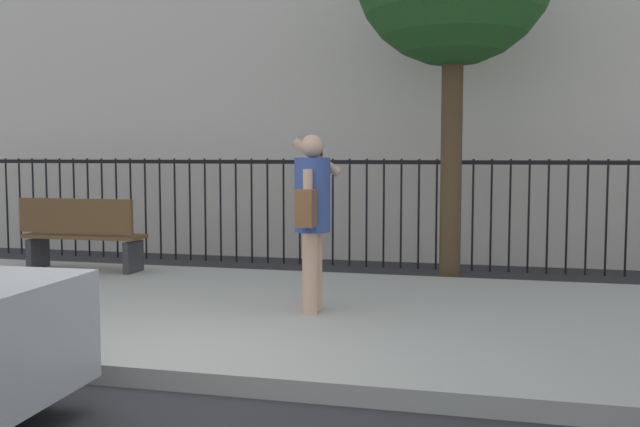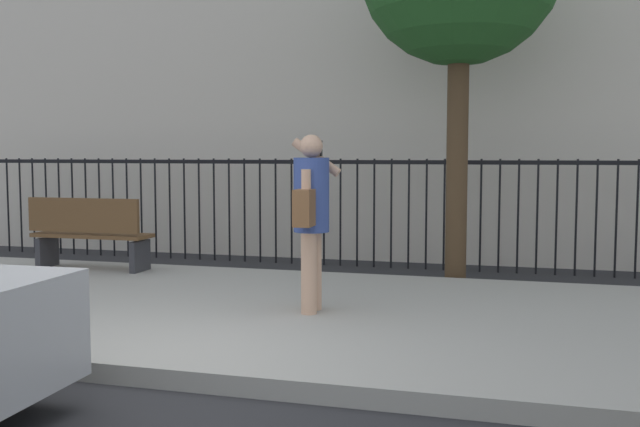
{
  "view_description": "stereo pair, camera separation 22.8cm",
  "coord_description": "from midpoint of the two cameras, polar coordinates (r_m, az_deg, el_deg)",
  "views": [
    {
      "loc": [
        2.54,
        -4.53,
        1.66
      ],
      "look_at": [
        0.81,
        2.39,
        1.07
      ],
      "focal_mm": 40.5,
      "sensor_mm": 36.0,
      "label": 1
    },
    {
      "loc": [
        2.76,
        -4.48,
        1.66
      ],
      "look_at": [
        0.81,
        2.39,
        1.07
      ],
      "focal_mm": 40.5,
      "sensor_mm": 36.0,
      "label": 2
    }
  ],
  "objects": [
    {
      "name": "sidewalk",
      "position": [
        7.38,
        -7.42,
        -7.75
      ],
      "size": [
        28.0,
        4.4,
        0.15
      ],
      "primitive_type": "cube",
      "color": "#9E9B93",
      "rests_on": "ground"
    },
    {
      "name": "iron_fence",
      "position": [
        10.76,
        -0.25,
        1.27
      ],
      "size": [
        12.03,
        0.04,
        1.6
      ],
      "color": "black",
      "rests_on": "ground"
    },
    {
      "name": "pedestrian_on_phone",
      "position": [
        6.84,
        -1.61,
        0.3
      ],
      "size": [
        0.5,
        0.66,
        1.7
      ],
      "color": "tan",
      "rests_on": "sidewalk"
    },
    {
      "name": "ground_plane",
      "position": [
        5.48,
        -16.06,
        -13.11
      ],
      "size": [
        60.0,
        60.0,
        0.0
      ],
      "primitive_type": "plane",
      "color": "#28282B"
    },
    {
      "name": "street_bench",
      "position": [
        9.86,
        -19.01,
        -1.45
      ],
      "size": [
        1.6,
        0.45,
        0.95
      ],
      "color": "brown",
      "rests_on": "sidewalk"
    }
  ]
}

